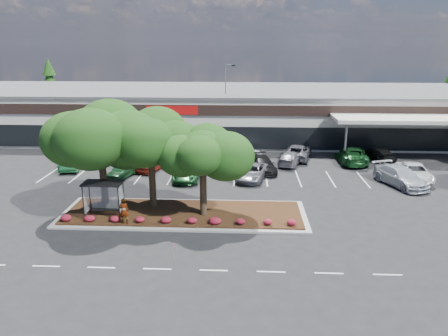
{
  "coord_description": "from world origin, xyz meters",
  "views": [
    {
      "loc": [
        2.46,
        -25.84,
        12.29
      ],
      "look_at": [
        0.79,
        7.73,
        2.6
      ],
      "focal_mm": 35.0,
      "sensor_mm": 36.0,
      "label": 1
    }
  ],
  "objects_px": {
    "light_pole": "(226,109)",
    "car_1": "(122,170)",
    "survey_stake": "(174,250)",
    "car_0": "(73,160)"
  },
  "relations": [
    {
      "from": "car_0",
      "to": "car_1",
      "type": "xyz_separation_m",
      "value": [
        5.84,
        -2.88,
        -0.15
      ]
    },
    {
      "from": "car_0",
      "to": "car_1",
      "type": "relative_size",
      "value": 1.25
    },
    {
      "from": "light_pole",
      "to": "car_1",
      "type": "bearing_deg",
      "value": -121.52
    },
    {
      "from": "survey_stake",
      "to": "car_1",
      "type": "distance_m",
      "value": 17.59
    },
    {
      "from": "survey_stake",
      "to": "car_1",
      "type": "xyz_separation_m",
      "value": [
        -7.49,
        15.91,
        0.06
      ]
    },
    {
      "from": "light_pole",
      "to": "survey_stake",
      "type": "relative_size",
      "value": 9.9
    },
    {
      "from": "survey_stake",
      "to": "car_0",
      "type": "height_order",
      "value": "car_0"
    },
    {
      "from": "car_0",
      "to": "survey_stake",
      "type": "bearing_deg",
      "value": -64.07
    },
    {
      "from": "light_pole",
      "to": "survey_stake",
      "type": "distance_m",
      "value": 31.15
    },
    {
      "from": "light_pole",
      "to": "car_0",
      "type": "bearing_deg",
      "value": -141.18
    }
  ]
}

